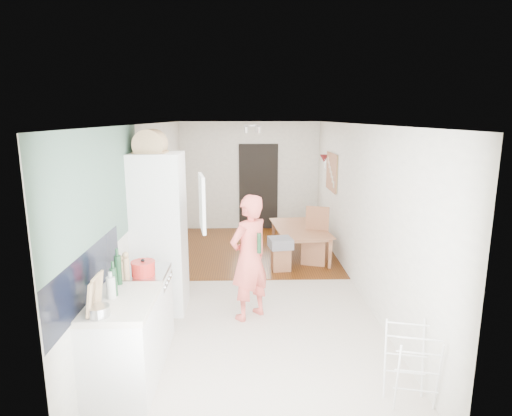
{
  "coord_description": "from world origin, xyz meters",
  "views": [
    {
      "loc": [
        -0.13,
        -6.34,
        2.61
      ],
      "look_at": [
        0.05,
        0.2,
        1.2
      ],
      "focal_mm": 30.0,
      "sensor_mm": 36.0,
      "label": 1
    }
  ],
  "objects_px": {
    "dining_table": "(301,244)",
    "drying_rack": "(411,367)",
    "dining_chair": "(315,236)",
    "stool": "(281,259)",
    "person": "(249,247)"
  },
  "relations": [
    {
      "from": "dining_table",
      "to": "drying_rack",
      "type": "relative_size",
      "value": 1.86
    },
    {
      "from": "dining_table",
      "to": "dining_chair",
      "type": "height_order",
      "value": "dining_chair"
    },
    {
      "from": "dining_table",
      "to": "drying_rack",
      "type": "bearing_deg",
      "value": -179.53
    },
    {
      "from": "stool",
      "to": "person",
      "type": "bearing_deg",
      "value": -107.81
    },
    {
      "from": "drying_rack",
      "to": "dining_table",
      "type": "bearing_deg",
      "value": 108.9
    },
    {
      "from": "person",
      "to": "dining_table",
      "type": "relative_size",
      "value": 1.41
    },
    {
      "from": "dining_table",
      "to": "drying_rack",
      "type": "distance_m",
      "value": 4.29
    },
    {
      "from": "person",
      "to": "drying_rack",
      "type": "xyz_separation_m",
      "value": [
        1.45,
        -1.79,
        -0.6
      ]
    },
    {
      "from": "drying_rack",
      "to": "stool",
      "type": "bearing_deg",
      "value": 117.03
    },
    {
      "from": "dining_chair",
      "to": "drying_rack",
      "type": "distance_m",
      "value": 3.91
    },
    {
      "from": "drying_rack",
      "to": "person",
      "type": "bearing_deg",
      "value": 142.06
    },
    {
      "from": "dining_table",
      "to": "stool",
      "type": "bearing_deg",
      "value": 142.94
    },
    {
      "from": "person",
      "to": "drying_rack",
      "type": "height_order",
      "value": "person"
    },
    {
      "from": "dining_table",
      "to": "stool",
      "type": "height_order",
      "value": "dining_table"
    },
    {
      "from": "stool",
      "to": "dining_chair",
      "type": "bearing_deg",
      "value": 28.7
    }
  ]
}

